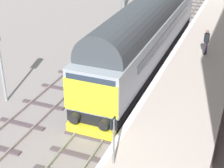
{
  "coord_description": "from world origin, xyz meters",
  "views": [
    {
      "loc": [
        6.1,
        -17.28,
        10.09
      ],
      "look_at": [
        0.2,
        -2.4,
        1.74
      ],
      "focal_mm": 58.18,
      "sensor_mm": 36.0,
      "label": 1
    }
  ],
  "objects": [
    {
      "name": "track_adjacent_west",
      "position": [
        -3.57,
        -0.0,
        0.06
      ],
      "size": [
        2.5,
        60.0,
        0.15
      ],
      "color": "gray",
      "rests_on": "ground"
    },
    {
      "name": "diesel_locomotive",
      "position": [
        0.0,
        4.03,
        2.48
      ],
      "size": [
        2.74,
        17.52,
        4.68
      ],
      "color": "black",
      "rests_on": "ground"
    },
    {
      "name": "platform_number_sign",
      "position": [
        2.13,
        -7.14,
        2.32
      ],
      "size": [
        0.1,
        0.44,
        1.99
      ],
      "color": "slate",
      "rests_on": "station_platform"
    },
    {
      "name": "track_main",
      "position": [
        0.0,
        -0.0,
        0.05
      ],
      "size": [
        2.5,
        60.0,
        0.15
      ],
      "color": "gray",
      "rests_on": "ground"
    },
    {
      "name": "station_platform",
      "position": [
        3.6,
        0.0,
        0.5
      ],
      "size": [
        4.0,
        44.0,
        1.01
      ],
      "color": "#BAACA2",
      "rests_on": "ground"
    },
    {
      "name": "waiting_passenger",
      "position": [
        3.7,
        4.96,
        1.99
      ],
      "size": [
        0.43,
        0.49,
        1.64
      ],
      "rotation": [
        0.0,
        0.0,
        1.26
      ],
      "color": "#302939",
      "rests_on": "station_platform"
    },
    {
      "name": "ground_plane",
      "position": [
        0.0,
        0.0,
        0.0
      ],
      "size": [
        140.0,
        140.0,
        0.0
      ],
      "primitive_type": "plane",
      "color": "gray",
      "rests_on": "ground"
    }
  ]
}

